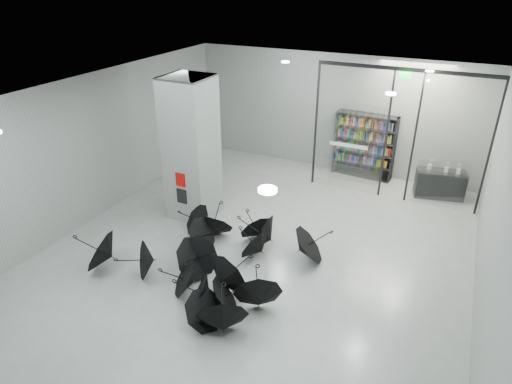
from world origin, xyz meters
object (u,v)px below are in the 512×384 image
at_px(column, 191,150).
at_px(shop_counter, 440,184).
at_px(bookshelf, 364,146).
at_px(umbrella_cluster, 215,265).

xyz_separation_m(column, shop_counter, (6.31, 4.19, -1.56)).
distance_m(bookshelf, shop_counter, 2.71).
relative_size(shop_counter, umbrella_cluster, 0.27).
xyz_separation_m(bookshelf, umbrella_cluster, (-1.72, -7.08, -0.79)).
distance_m(bookshelf, umbrella_cluster, 7.32).
height_order(column, bookshelf, column).
height_order(shop_counter, umbrella_cluster, umbrella_cluster).
height_order(bookshelf, umbrella_cluster, bookshelf).
bearing_deg(bookshelf, shop_counter, -7.96).
bearing_deg(umbrella_cluster, shop_counter, 56.69).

